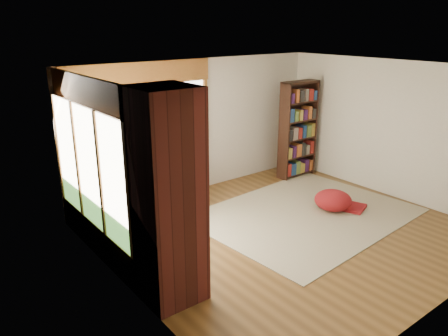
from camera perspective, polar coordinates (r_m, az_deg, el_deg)
floor at (r=7.26m, az=8.21°, el=-8.21°), size 5.50×5.50×0.00m
ceiling at (r=6.53m, az=9.27°, el=12.65°), size 5.50×5.50×0.00m
wall_back at (r=8.62m, az=-3.38°, el=5.47°), size 5.50×0.04×2.60m
wall_left at (r=5.24m, az=-12.68°, el=-3.69°), size 0.04×5.00×2.60m
wall_right at (r=8.92m, az=21.09°, el=4.70°), size 0.04×5.00×2.60m
windows_back at (r=7.99m, az=-10.38°, el=4.52°), size 2.82×0.10×1.90m
windows_left at (r=6.28m, az=-17.22°, el=0.15°), size 0.10×2.62×1.90m
roller_blind at (r=6.95m, az=-19.79°, el=5.03°), size 0.03×0.72×0.90m
brick_chimney at (r=5.09m, az=-7.42°, el=-4.02°), size 0.70×0.70×2.60m
sectional_sofa at (r=7.35m, az=-12.30°, el=-5.49°), size 2.20×2.20×0.80m
area_rug at (r=7.92m, az=10.59°, el=-5.91°), size 3.84×3.05×0.01m
bookshelf at (r=9.56m, az=9.65°, el=4.95°), size 0.89×0.30×2.08m
pouf at (r=8.15m, az=14.06°, el=-4.02°), size 0.75×0.75×0.36m
dog_tan at (r=7.48m, az=-11.03°, el=-0.99°), size 1.01×0.94×0.49m
dog_brindle at (r=6.55m, az=-11.62°, el=-4.05°), size 0.60×0.89×0.47m
throw_pillows at (r=7.27m, az=-12.10°, el=-2.00°), size 1.98×1.68×0.45m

